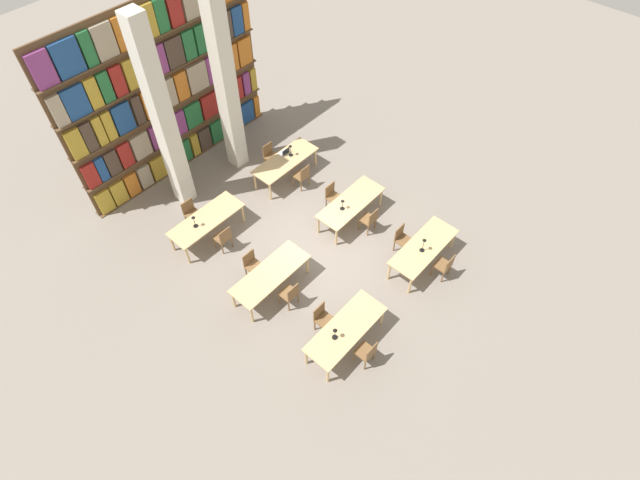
{
  "coord_description": "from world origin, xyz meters",
  "views": [
    {
      "loc": [
        -6.47,
        -6.03,
        11.43
      ],
      "look_at": [
        0.0,
        -0.26,
        0.66
      ],
      "focal_mm": 28.0,
      "sensor_mm": 36.0,
      "label": 1
    }
  ],
  "objects_px": {
    "pillar_left": "(163,120)",
    "chair_7": "(333,196)",
    "reading_table_1": "(424,248)",
    "reading_table_0": "(346,330)",
    "chair_4": "(290,294)",
    "chair_10": "(302,176)",
    "chair_6": "(370,219)",
    "desk_lamp_2": "(343,203)",
    "reading_table_5": "(285,162)",
    "chair_2": "(445,265)",
    "desk_lamp_1": "(424,243)",
    "chair_9": "(191,213)",
    "laptop": "(284,152)",
    "chair_0": "(367,352)",
    "chair_3": "(402,238)",
    "chair_5": "(252,264)",
    "desk_lamp_3": "(194,220)",
    "desk_lamp_4": "(290,148)",
    "pillar_center": "(226,84)",
    "chair_11": "(271,155)",
    "reading_table_2": "(270,275)",
    "chair_1": "(323,318)",
    "chair_8": "(223,237)",
    "reading_table_3": "(351,204)",
    "reading_table_4": "(206,221)",
    "desk_lamp_0": "(335,332)"
  },
  "relations": [
    {
      "from": "chair_0",
      "to": "chair_3",
      "type": "distance_m",
      "value": 3.7
    },
    {
      "from": "chair_0",
      "to": "chair_6",
      "type": "bearing_deg",
      "value": 37.3
    },
    {
      "from": "desk_lamp_1",
      "to": "reading_table_4",
      "type": "xyz_separation_m",
      "value": [
        -3.15,
        5.25,
        -0.41
      ]
    },
    {
      "from": "chair_10",
      "to": "reading_table_5",
      "type": "bearing_deg",
      "value": 91.88
    },
    {
      "from": "chair_0",
      "to": "chair_8",
      "type": "xyz_separation_m",
      "value": [
        0.07,
        5.23,
        0.0
      ]
    },
    {
      "from": "reading_table_1",
      "to": "chair_4",
      "type": "distance_m",
      "value": 3.87
    },
    {
      "from": "reading_table_0",
      "to": "desk_lamp_4",
      "type": "xyz_separation_m",
      "value": [
        3.61,
        5.29,
        0.36
      ]
    },
    {
      "from": "chair_9",
      "to": "chair_7",
      "type": "bearing_deg",
      "value": 140.95
    },
    {
      "from": "desk_lamp_1",
      "to": "chair_9",
      "type": "relative_size",
      "value": 0.57
    },
    {
      "from": "chair_1",
      "to": "chair_10",
      "type": "relative_size",
      "value": 1.0
    },
    {
      "from": "chair_6",
      "to": "chair_10",
      "type": "distance_m",
      "value": 2.71
    },
    {
      "from": "chair_1",
      "to": "reading_table_0",
      "type": "bearing_deg",
      "value": 93.56
    },
    {
      "from": "chair_4",
      "to": "chair_3",
      "type": "bearing_deg",
      "value": -17.41
    },
    {
      "from": "chair_2",
      "to": "desk_lamp_1",
      "type": "height_order",
      "value": "desk_lamp_1"
    },
    {
      "from": "reading_table_2",
      "to": "chair_5",
      "type": "xyz_separation_m",
      "value": [
        -0.0,
        0.71,
        -0.18
      ]
    },
    {
      "from": "reading_table_0",
      "to": "reading_table_5",
      "type": "bearing_deg",
      "value": 57.76
    },
    {
      "from": "pillar_left",
      "to": "desk_lamp_4",
      "type": "distance_m",
      "value": 4.01
    },
    {
      "from": "desk_lamp_0",
      "to": "reading_table_5",
      "type": "xyz_separation_m",
      "value": [
        3.69,
        5.24,
        -0.35
      ]
    },
    {
      "from": "reading_table_2",
      "to": "chair_9",
      "type": "bearing_deg",
      "value": 88.33
    },
    {
      "from": "reading_table_2",
      "to": "desk_lamp_4",
      "type": "xyz_separation_m",
      "value": [
        3.68,
        2.78,
        0.36
      ]
    },
    {
      "from": "chair_6",
      "to": "desk_lamp_2",
      "type": "distance_m",
      "value": 0.97
    },
    {
      "from": "desk_lamp_3",
      "to": "chair_3",
      "type": "bearing_deg",
      "value": -50.67
    },
    {
      "from": "desk_lamp_1",
      "to": "chair_10",
      "type": "height_order",
      "value": "desk_lamp_1"
    },
    {
      "from": "desk_lamp_0",
      "to": "reading_table_4",
      "type": "xyz_separation_m",
      "value": [
        0.4,
        5.19,
        -0.35
      ]
    },
    {
      "from": "reading_table_2",
      "to": "chair_7",
      "type": "distance_m",
      "value": 3.48
    },
    {
      "from": "chair_9",
      "to": "chair_11",
      "type": "xyz_separation_m",
      "value": [
        3.32,
        0.04,
        0.0
      ]
    },
    {
      "from": "chair_4",
      "to": "chair_10",
      "type": "height_order",
      "value": "same"
    },
    {
      "from": "chair_5",
      "to": "laptop",
      "type": "distance_m",
      "value": 4.28
    },
    {
      "from": "reading_table_2",
      "to": "chair_4",
      "type": "bearing_deg",
      "value": -90.31
    },
    {
      "from": "pillar_left",
      "to": "chair_7",
      "type": "bearing_deg",
      "value": -53.42
    },
    {
      "from": "desk_lamp_0",
      "to": "desk_lamp_1",
      "type": "xyz_separation_m",
      "value": [
        3.56,
        -0.06,
        0.07
      ]
    },
    {
      "from": "chair_8",
      "to": "reading_table_3",
      "type": "bearing_deg",
      "value": -30.91
    },
    {
      "from": "reading_table_4",
      "to": "chair_9",
      "type": "bearing_deg",
      "value": 91.18
    },
    {
      "from": "desk_lamp_1",
      "to": "chair_5",
      "type": "relative_size",
      "value": 0.57
    },
    {
      "from": "reading_table_3",
      "to": "reading_table_4",
      "type": "xyz_separation_m",
      "value": [
        -3.26,
        2.67,
        0.0
      ]
    },
    {
      "from": "chair_7",
      "to": "chair_9",
      "type": "xyz_separation_m",
      "value": [
        -3.29,
        2.67,
        0.0
      ]
    },
    {
      "from": "chair_4",
      "to": "chair_11",
      "type": "distance_m",
      "value": 5.41
    },
    {
      "from": "chair_2",
      "to": "desk_lamp_0",
      "type": "bearing_deg",
      "value": 168.88
    },
    {
      "from": "reading_table_1",
      "to": "reading_table_0",
      "type": "bearing_deg",
      "value": -179.71
    },
    {
      "from": "chair_1",
      "to": "desk_lamp_3",
      "type": "height_order",
      "value": "desk_lamp_3"
    },
    {
      "from": "desk_lamp_2",
      "to": "desk_lamp_3",
      "type": "bearing_deg",
      "value": 140.77
    },
    {
      "from": "chair_11",
      "to": "reading_table_2",
      "type": "bearing_deg",
      "value": 45.39
    },
    {
      "from": "chair_2",
      "to": "laptop",
      "type": "distance_m",
      "value": 6.21
    },
    {
      "from": "chair_7",
      "to": "reading_table_5",
      "type": "distance_m",
      "value": 2.01
    },
    {
      "from": "chair_8",
      "to": "desk_lamp_3",
      "type": "height_order",
      "value": "desk_lamp_3"
    },
    {
      "from": "reading_table_2",
      "to": "chair_8",
      "type": "height_order",
      "value": "chair_8"
    },
    {
      "from": "pillar_center",
      "to": "desk_lamp_3",
      "type": "distance_m",
      "value": 4.09
    },
    {
      "from": "chair_9",
      "to": "chair_6",
      "type": "bearing_deg",
      "value": 128.84
    },
    {
      "from": "chair_0",
      "to": "chair_5",
      "type": "xyz_separation_m",
      "value": [
        -0.03,
        3.93,
        0.0
      ]
    },
    {
      "from": "reading_table_2",
      "to": "chair_8",
      "type": "relative_size",
      "value": 2.54
    }
  ]
}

